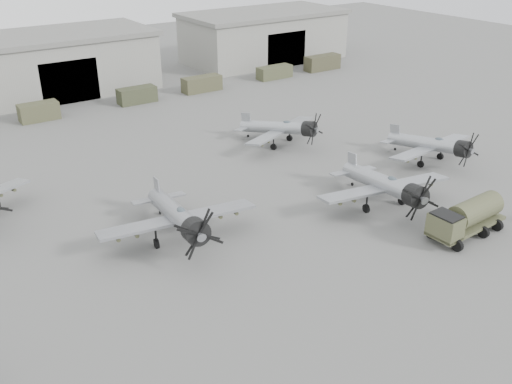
% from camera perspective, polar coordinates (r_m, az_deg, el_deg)
% --- Properties ---
extents(ground, '(220.00, 220.00, 0.00)m').
position_cam_1_polar(ground, '(40.98, 7.46, -9.90)').
color(ground, '#5A5A57').
rests_on(ground, ground).
extents(hangar_center, '(29.00, 14.80, 8.70)m').
position_cam_1_polar(hangar_center, '(91.27, -19.57, 12.06)').
color(hangar_center, gray).
rests_on(hangar_center, ground).
extents(hangar_right, '(29.00, 14.80, 8.70)m').
position_cam_1_polar(hangar_right, '(107.35, 0.78, 15.35)').
color(hangar_right, gray).
rests_on(hangar_right, ground).
extents(support_truck_3, '(4.96, 2.20, 2.28)m').
position_cam_1_polar(support_truck_3, '(79.41, -20.89, 7.51)').
color(support_truck_3, '#44452D').
rests_on(support_truck_3, ground).
extents(support_truck_4, '(5.42, 2.20, 2.20)m').
position_cam_1_polar(support_truck_4, '(83.41, -11.81, 9.46)').
color(support_truck_4, '#363925').
rests_on(support_truck_4, ground).
extents(support_truck_5, '(6.02, 2.20, 2.24)m').
position_cam_1_polar(support_truck_5, '(87.82, -5.44, 10.71)').
color(support_truck_5, '#42412B').
rests_on(support_truck_5, ground).
extents(support_truck_6, '(5.96, 2.20, 2.00)m').
position_cam_1_polar(support_truck_6, '(94.97, 1.86, 11.88)').
color(support_truck_6, '#42452D').
rests_on(support_truck_6, ground).
extents(support_truck_7, '(6.55, 2.20, 2.48)m').
position_cam_1_polar(support_truck_7, '(101.15, 6.65, 12.73)').
color(support_truck_7, '#3C3B27').
rests_on(support_truck_7, ground).
extents(aircraft_mid_1, '(13.05, 11.74, 5.18)m').
position_cam_1_polar(aircraft_mid_1, '(45.56, -7.71, -2.50)').
color(aircraft_mid_1, gray).
rests_on(aircraft_mid_1, ground).
extents(aircraft_mid_2, '(12.88, 11.59, 5.11)m').
position_cam_1_polar(aircraft_mid_2, '(51.82, 12.99, 0.64)').
color(aircraft_mid_2, '#999CA2').
rests_on(aircraft_mid_2, ground).
extents(aircraft_mid_3, '(11.53, 10.37, 4.60)m').
position_cam_1_polar(aircraft_mid_3, '(63.18, 17.35, 4.51)').
color(aircraft_mid_3, '#9EA1A7').
rests_on(aircraft_mid_3, ground).
extents(aircraft_far_1, '(11.37, 10.27, 4.59)m').
position_cam_1_polar(aircraft_far_1, '(65.43, 2.70, 6.40)').
color(aircraft_far_1, '#9DA0A5').
rests_on(aircraft_far_1, ground).
extents(fuel_tanker, '(7.75, 3.71, 2.96)m').
position_cam_1_polar(fuel_tanker, '(49.76, 20.33, -2.28)').
color(fuel_tanker, '#474930').
rests_on(fuel_tanker, ground).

